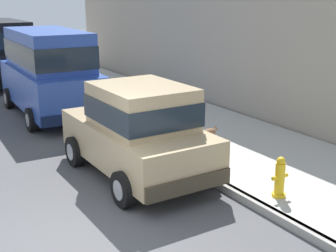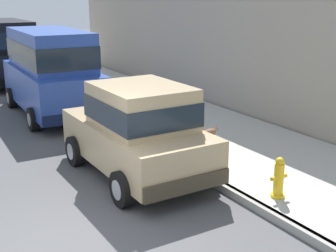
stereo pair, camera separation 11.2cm
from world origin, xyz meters
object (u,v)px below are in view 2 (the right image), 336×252
Objects in this scene: car_blue_van at (51,69)px; dog_brown at (207,133)px; car_tan_hatchback at (138,130)px; car_black_van at (4,49)px; fire_hydrant at (279,179)px.

car_blue_van is 5.62m from dog_brown.
car_tan_hatchback is at bearing -90.54° from car_blue_van.
dog_brown is at bearing -79.11° from car_black_van.
fire_hydrant is (1.48, -2.37, -0.50)m from car_tan_hatchback.
car_blue_van reaches higher than car_tan_hatchback.
fire_hydrant is (1.52, -13.93, -0.92)m from car_black_van.
car_tan_hatchback reaches higher than fire_hydrant.
car_blue_van is at bearing 111.39° from dog_brown.
dog_brown is at bearing 78.47° from fire_hydrant.
car_tan_hatchback is 11.56m from car_black_van.
fire_hydrant is at bearing -80.00° from car_blue_van.
car_blue_van is at bearing 89.46° from car_tan_hatchback.
car_blue_van is at bearing -89.04° from car_black_van.
car_tan_hatchback is 5.25× the size of fire_hydrant.
dog_brown is at bearing 14.89° from car_tan_hatchback.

